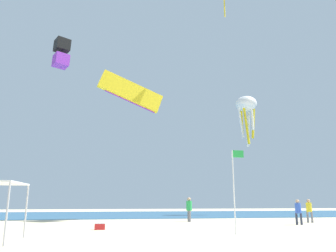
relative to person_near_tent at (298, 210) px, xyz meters
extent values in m
cube|color=beige|center=(-8.73, -5.67, -1.01)|extent=(110.00, 110.00, 0.10)
cube|color=#28608C|center=(-8.73, 20.05, -0.95)|extent=(110.00, 22.08, 0.03)
cylinder|color=#B2B2B7|center=(-16.01, -8.00, 0.13)|extent=(0.07, 0.07, 2.19)
cylinder|color=#B2B2B7|center=(-16.01, -5.24, 0.13)|extent=(0.07, 0.07, 2.19)
cylinder|color=#33384C|center=(0.11, -0.10, -0.59)|extent=(0.15, 0.15, 0.75)
cylinder|color=#33384C|center=(-0.11, 0.10, -0.59)|extent=(0.15, 0.15, 0.75)
cylinder|color=blue|center=(0.00, 0.00, 0.11)|extent=(0.39, 0.39, 0.65)
sphere|color=tan|center=(0.00, 0.00, 0.56)|extent=(0.24, 0.24, 0.24)
cylinder|color=slate|center=(2.21, 1.91, -0.58)|extent=(0.15, 0.15, 0.77)
cylinder|color=slate|center=(2.00, 2.13, -0.58)|extent=(0.15, 0.15, 0.77)
cylinder|color=yellow|center=(2.10, 2.02, 0.14)|extent=(0.40, 0.40, 0.67)
sphere|color=tan|center=(2.10, 2.02, 0.60)|extent=(0.25, 0.25, 0.25)
cylinder|color=slate|center=(-6.40, 4.74, -0.55)|extent=(0.16, 0.16, 0.83)
cylinder|color=slate|center=(-6.37, 4.42, -0.55)|extent=(0.16, 0.16, 0.83)
cylinder|color=green|center=(-6.39, 4.58, 0.23)|extent=(0.43, 0.43, 0.72)
sphere|color=tan|center=(-6.39, 4.58, 0.72)|extent=(0.27, 0.27, 0.27)
cylinder|color=silver|center=(-6.66, -5.67, 1.01)|extent=(0.06, 0.06, 3.95)
cube|color=green|center=(-6.35, -5.67, 2.81)|extent=(0.55, 0.02, 0.35)
cube|color=red|center=(-12.93, -1.62, -0.80)|extent=(0.56, 0.36, 0.32)
cube|color=white|center=(-12.93, -1.62, -0.63)|extent=(0.57, 0.37, 0.03)
cylinder|color=yellow|center=(-1.73, 7.38, 19.99)|extent=(0.16, 0.16, 2.67)
cube|color=yellow|center=(-10.86, 8.86, 10.68)|extent=(6.31, 1.48, 3.86)
cube|color=purple|center=(-10.86, 8.86, 9.84)|extent=(4.86, 0.83, 2.13)
cube|color=black|center=(-18.43, 14.87, 17.78)|extent=(2.08, 2.06, 1.41)
cube|color=purple|center=(-18.43, 14.87, 15.92)|extent=(2.08, 2.06, 1.41)
ellipsoid|color=white|center=(3.76, 15.82, 12.33)|extent=(3.53, 3.53, 1.88)
cylinder|color=white|center=(4.15, 15.12, 10.31)|extent=(0.43, 0.54, 2.91)
cylinder|color=yellow|center=(4.56, 15.80, 9.88)|extent=(0.66, 0.30, 3.77)
cylinder|color=white|center=(4.17, 16.50, 9.45)|extent=(0.53, 0.68, 4.64)
cylinder|color=yellow|center=(3.38, 16.51, 10.31)|extent=(0.43, 0.54, 2.91)
cylinder|color=white|center=(2.97, 15.83, 9.88)|extent=(0.66, 0.30, 3.77)
cylinder|color=yellow|center=(3.35, 15.14, 9.45)|extent=(0.53, 0.68, 4.64)
camera|label=1|loc=(-12.47, -20.68, 0.54)|focal=34.93mm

